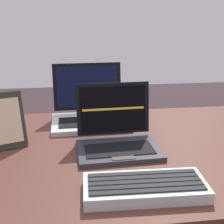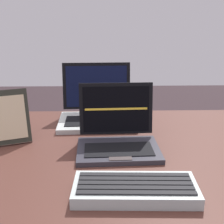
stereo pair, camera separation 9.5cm
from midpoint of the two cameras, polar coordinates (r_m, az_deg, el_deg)
desk at (r=1.09m, az=4.37°, el=-12.42°), size 1.36×0.81×0.75m
laptop_front at (r=1.01m, az=3.80°, el=-4.86°), size 0.28×0.23×0.21m
laptop_rear at (r=1.26m, az=-0.75°, el=0.20°), size 0.32×0.27×0.24m
external_keyboard at (r=0.79m, az=8.05°, el=-14.54°), size 0.32×0.14×0.04m
photo_frame at (r=1.09m, az=-16.42°, el=-1.00°), size 0.14×0.10×0.19m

